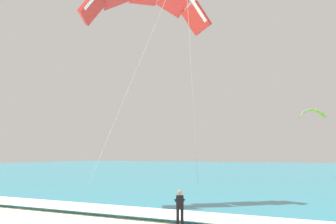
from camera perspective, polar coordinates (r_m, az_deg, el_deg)
name	(u,v)px	position (r m, az deg, el deg)	size (l,w,h in m)	color
sea	(304,170)	(76.65, 20.94, -8.69)	(200.00, 120.00, 0.20)	teal
surf_foam	(187,216)	(19.02, 3.03, -16.18)	(200.00, 2.72, 0.04)	white
kitesurfer	(180,206)	(17.11, 1.91, -14.81)	(0.67, 0.66, 1.69)	black
kite_primary	(145,3)	(27.50, -3.67, 16.96)	(9.30, 9.21, 14.62)	red
kite_distant	(312,113)	(55.73, 21.98, -0.09)	(3.74, 2.01, 1.40)	yellow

